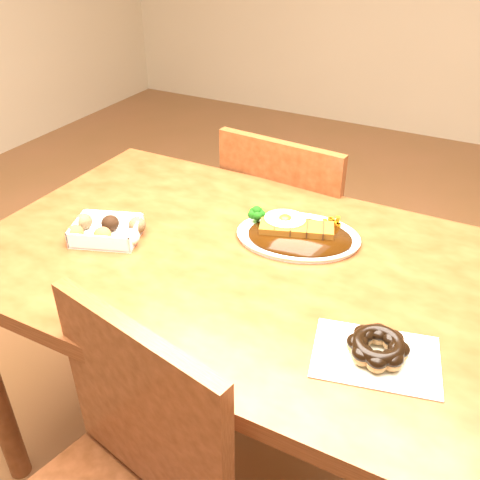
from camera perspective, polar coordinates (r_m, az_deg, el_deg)
The scene contains 6 objects.
ground at distance 1.78m, azimuth -0.72°, elevation -22.05°, with size 6.00×6.00×0.00m, color brown.
table at distance 1.30m, azimuth -0.92°, elevation -5.15°, with size 1.20×0.80×0.75m.
chair_far at distance 1.82m, azimuth 5.70°, elevation 0.14°, with size 0.45×0.45×0.87m.
katsu_curry_plate at distance 1.30m, azimuth 6.02°, elevation 0.77°, with size 0.34×0.28×0.06m.
donut_box at distance 1.33m, azimuth -14.05°, elevation 1.04°, with size 0.19×0.17×0.04m.
pon_de_ring at distance 1.00m, azimuth 14.45°, elevation -11.11°, with size 0.25×0.20×0.04m.
Camera 1 is at (0.50, -0.90, 1.44)m, focal length 40.00 mm.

